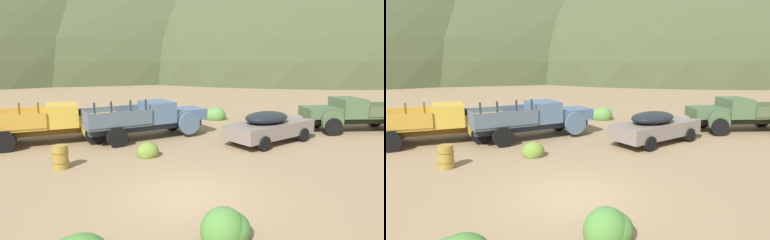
# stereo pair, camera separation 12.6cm
# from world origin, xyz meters

# --- Properties ---
(ground_plane) EXTENTS (300.00, 300.00, 0.00)m
(ground_plane) POSITION_xyz_m (0.00, 0.00, 0.00)
(ground_plane) COLOR #937A56
(hill_center) EXTENTS (119.80, 71.37, 49.31)m
(hill_center) POSITION_xyz_m (16.85, 76.31, 0.00)
(hill_center) COLOR #424C2D
(hill_center) RESTS_ON ground
(hill_distant) EXTENTS (115.05, 89.67, 53.64)m
(hill_distant) POSITION_xyz_m (64.43, 60.17, 0.00)
(hill_distant) COLOR #424C2D
(hill_distant) RESTS_ON ground
(truck_faded_yellow) EXTENTS (6.45, 2.68, 2.16)m
(truck_faded_yellow) POSITION_xyz_m (-3.08, 8.79, 1.01)
(truck_faded_yellow) COLOR brown
(truck_faded_yellow) RESTS_ON ground
(truck_chalk_blue) EXTENTS (6.57, 2.83, 2.16)m
(truck_chalk_blue) POSITION_xyz_m (1.46, 7.90, 1.02)
(truck_chalk_blue) COLOR #262D39
(truck_chalk_blue) RESTS_ON ground
(car_primer_gray) EXTENTS (5.25, 2.91, 1.57)m
(car_primer_gray) POSITION_xyz_m (6.45, 4.53, 0.82)
(car_primer_gray) COLOR slate
(car_primer_gray) RESTS_ON ground
(truck_weathered_green) EXTENTS (6.44, 3.90, 1.89)m
(truck_weathered_green) POSITION_xyz_m (12.00, 4.91, 0.99)
(truck_weathered_green) COLOR #232B1B
(truck_weathered_green) RESTS_ON ground
(oil_drum_foreground) EXTENTS (0.61, 0.61, 0.90)m
(oil_drum_foreground) POSITION_xyz_m (-3.35, 4.35, 0.45)
(oil_drum_foreground) COLOR olive
(oil_drum_foreground) RESTS_ON ground
(bush_between_trucks) EXTENTS (1.49, 1.38, 1.09)m
(bush_between_trucks) POSITION_xyz_m (6.74, 11.18, 0.28)
(bush_between_trucks) COLOR #5B8E42
(bush_between_trucks) RESTS_ON ground
(bush_back_edge) EXTENTS (0.94, 0.85, 0.80)m
(bush_back_edge) POSITION_xyz_m (0.07, 4.53, 0.21)
(bush_back_edge) COLOR olive
(bush_back_edge) RESTS_ON ground
(bush_near_barrel) EXTENTS (1.21, 0.95, 1.07)m
(bush_near_barrel) POSITION_xyz_m (-0.21, -2.69, 0.26)
(bush_near_barrel) COLOR #4C8438
(bush_near_barrel) RESTS_ON ground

